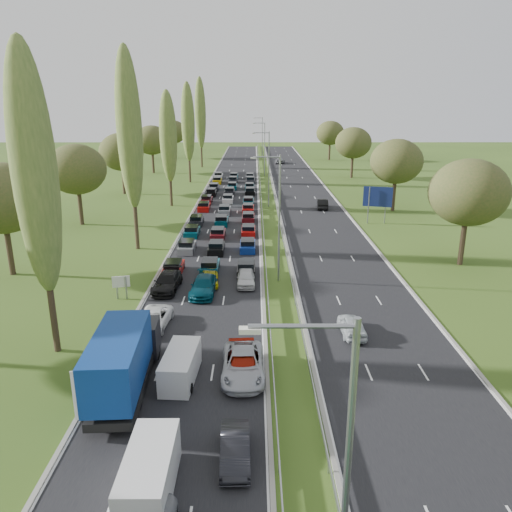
{
  "coord_description": "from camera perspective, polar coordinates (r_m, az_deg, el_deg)",
  "views": [
    {
      "loc": [
        2.2,
        -2.18,
        16.63
      ],
      "look_at": [
        2.35,
        46.23,
        1.5
      ],
      "focal_mm": 35.0,
      "sensor_mm": 36.0,
      "label": 1
    }
  ],
  "objects": [
    {
      "name": "lamp_columns",
      "position": [
        80.91,
        1.48,
        9.8
      ],
      "size": [
        0.18,
        140.18,
        12.0
      ],
      "color": "gray",
      "rests_on": "ground"
    },
    {
      "name": "near_car_12",
      "position": [
        46.82,
        -1.16,
        -2.5
      ],
      "size": [
        1.75,
        4.2,
        1.42
      ],
      "primitive_type": "imported",
      "rotation": [
        0.0,
        0.0,
        0.02
      ],
      "color": "silver",
      "rests_on": "near_carriageway"
    },
    {
      "name": "traffic_queue_fill",
      "position": [
        81.26,
        -3.33,
        5.84
      ],
      "size": [
        9.1,
        68.19,
        0.8
      ],
      "color": "#A50C0A",
      "rests_on": "ground"
    },
    {
      "name": "near_car_2",
      "position": [
        39.11,
        -11.69,
        -7.08
      ],
      "size": [
        2.62,
        5.01,
        1.34
      ],
      "primitive_type": "imported",
      "rotation": [
        0.0,
        0.0,
        -0.08
      ],
      "color": "white",
      "rests_on": "near_carriageway"
    },
    {
      "name": "woodland_left",
      "position": [
        69.75,
        -20.73,
        8.88
      ],
      "size": [
        8.0,
        166.0,
        11.1
      ],
      "color": "#2D2116",
      "rests_on": "ground"
    },
    {
      "name": "near_car_10",
      "position": [
        31.99,
        -1.5,
        -12.28
      ],
      "size": [
        2.72,
        5.74,
        1.58
      ],
      "primitive_type": "imported",
      "rotation": [
        0.0,
        0.0,
        0.02
      ],
      "color": "#B6B9C0",
      "rests_on": "near_carriageway"
    },
    {
      "name": "white_van_front",
      "position": [
        24.36,
        -11.97,
        -22.8
      ],
      "size": [
        2.02,
        5.16,
        2.07
      ],
      "rotation": [
        0.0,
        0.0,
        0.0
      ],
      "color": "silver",
      "rests_on": "near_carriageway"
    },
    {
      "name": "info_sign",
      "position": [
        44.93,
        -15.15,
        -3.13
      ],
      "size": [
        1.49,
        0.42,
        2.1
      ],
      "color": "gray",
      "rests_on": "ground"
    },
    {
      "name": "far_car_0",
      "position": [
        37.93,
        10.9,
        -7.78
      ],
      "size": [
        1.76,
        4.14,
        1.4
      ],
      "primitive_type": "imported",
      "rotation": [
        0.0,
        0.0,
        3.17
      ],
      "color": "silver",
      "rests_on": "far_carriageway"
    },
    {
      "name": "near_car_8",
      "position": [
        47.12,
        -5.3,
        -2.5
      ],
      "size": [
        1.89,
        4.03,
        1.33
      ],
      "primitive_type": "imported",
      "rotation": [
        0.0,
        0.0,
        0.08
      ],
      "color": "#CCC40D",
      "rests_on": "near_carriageway"
    },
    {
      "name": "near_car_3",
      "position": [
        46.33,
        -10.13,
        -2.92
      ],
      "size": [
        2.44,
        5.41,
        1.54
      ],
      "primitive_type": "imported",
      "rotation": [
        0.0,
        0.0,
        -0.05
      ],
      "color": "black",
      "rests_on": "near_carriageway"
    },
    {
      "name": "near_car_11",
      "position": [
        32.04,
        -1.49,
        -12.38
      ],
      "size": [
        2.36,
        5.1,
        1.44
      ],
      "primitive_type": "imported",
      "rotation": [
        0.0,
        0.0,
        0.07
      ],
      "color": "#A51A0A",
      "rests_on": "near_carriageway"
    },
    {
      "name": "ground",
      "position": [
        83.87,
        1.41,
        5.92
      ],
      "size": [
        260.0,
        260.0,
        0.0
      ],
      "primitive_type": "plane",
      "color": "#334E18",
      "rests_on": "ground"
    },
    {
      "name": "far_car_2",
      "position": [
        140.32,
        2.77,
        10.84
      ],
      "size": [
        2.81,
        5.38,
        1.45
      ],
      "primitive_type": "imported",
      "rotation": [
        0.0,
        0.0,
        3.06
      ],
      "color": "slate",
      "rests_on": "far_carriageway"
    },
    {
      "name": "woodland_right",
      "position": [
        72.76,
        17.51,
        9.51
      ],
      "size": [
        8.0,
        153.0,
        11.1
      ],
      "color": "#2D2116",
      "rests_on": "ground"
    },
    {
      "name": "poplar_row",
      "position": [
        71.79,
        -11.5,
        13.63
      ],
      "size": [
        2.8,
        127.8,
        22.44
      ],
      "color": "#2D2116",
      "rests_on": "ground"
    },
    {
      "name": "far_carriageway",
      "position": [
        86.77,
        5.85,
        6.22
      ],
      "size": [
        10.5,
        215.0,
        0.04
      ],
      "primitive_type": "cube",
      "color": "black",
      "rests_on": "ground"
    },
    {
      "name": "central_reservation",
      "position": [
        86.22,
        1.37,
        6.6
      ],
      "size": [
        2.36,
        215.0,
        0.32
      ],
      "color": "gray",
      "rests_on": "ground"
    },
    {
      "name": "white_van_rear",
      "position": [
        32.02,
        -8.57,
        -12.14
      ],
      "size": [
        1.84,
        4.68,
        1.88
      ],
      "rotation": [
        0.0,
        0.0,
        -0.07
      ],
      "color": "silver",
      "rests_on": "near_carriageway"
    },
    {
      "name": "blue_lorry",
      "position": [
        30.89,
        -14.91,
        -11.36
      ],
      "size": [
        2.67,
        9.62,
        4.06
      ],
      "rotation": [
        0.0,
        0.0,
        0.05
      ],
      "color": "black",
      "rests_on": "near_carriageway"
    },
    {
      "name": "near_car_7",
      "position": [
        44.94,
        -6.0,
        -3.38
      ],
      "size": [
        2.38,
        5.38,
        1.54
      ],
      "primitive_type": "imported",
      "rotation": [
        0.0,
        0.0,
        -0.04
      ],
      "color": "#043746",
      "rests_on": "near_carriageway"
    },
    {
      "name": "near_carriageway",
      "position": [
        86.41,
        -3.14,
        6.24
      ],
      "size": [
        10.5,
        215.0,
        0.04
      ],
      "primitive_type": "cube",
      "color": "black",
      "rests_on": "ground"
    },
    {
      "name": "near_car_9",
      "position": [
        25.63,
        -2.4,
        -21.13
      ],
      "size": [
        1.56,
        4.1,
        1.33
      ],
      "primitive_type": "imported",
      "rotation": [
        0.0,
        0.0,
        0.04
      ],
      "color": "black",
      "rests_on": "near_carriageway"
    },
    {
      "name": "far_car_1",
      "position": [
        81.14,
        7.6,
        5.95
      ],
      "size": [
        2.02,
        4.84,
        1.55
      ],
      "primitive_type": "imported",
      "rotation": [
        0.0,
        0.0,
        3.06
      ],
      "color": "black",
      "rests_on": "far_carriageway"
    },
    {
      "name": "direction_sign",
      "position": [
        72.02,
        13.73,
        6.42
      ],
      "size": [
        3.87,
        1.2,
        5.2
      ],
      "color": "gray",
      "rests_on": "ground"
    }
  ]
}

